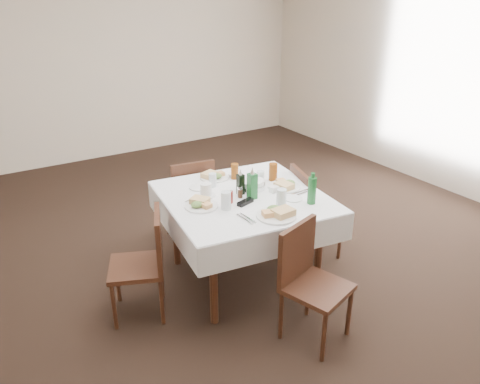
% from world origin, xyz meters
% --- Properties ---
extents(ground_plane, '(7.00, 7.00, 0.00)m').
position_xyz_m(ground_plane, '(0.00, 0.00, 0.00)').
color(ground_plane, black).
extents(room_shell, '(6.04, 7.04, 2.80)m').
position_xyz_m(room_shell, '(0.00, 0.00, 1.71)').
color(room_shell, beige).
rests_on(room_shell, ground).
extents(dining_table, '(1.38, 1.38, 0.76)m').
position_xyz_m(dining_table, '(-0.12, -0.21, 0.68)').
color(dining_table, black).
rests_on(dining_table, ground).
extents(chair_north, '(0.46, 0.46, 0.85)m').
position_xyz_m(chair_north, '(-0.21, 0.57, 0.49)').
color(chair_north, black).
rests_on(chair_north, ground).
extents(chair_south, '(0.49, 0.49, 0.83)m').
position_xyz_m(chair_south, '(-0.12, -1.02, 0.48)').
color(chair_south, black).
rests_on(chair_south, ground).
extents(chair_east, '(0.49, 0.49, 0.83)m').
position_xyz_m(chair_east, '(0.59, -0.18, 0.47)').
color(chair_east, black).
rests_on(chair_east, ground).
extents(chair_west, '(0.51, 0.51, 0.82)m').
position_xyz_m(chair_west, '(-0.96, -0.22, 0.47)').
color(chair_west, black).
rests_on(chair_west, ground).
extents(meal_north, '(0.25, 0.25, 0.05)m').
position_xyz_m(meal_north, '(-0.14, 0.24, 0.78)').
color(meal_north, white).
rests_on(meal_north, dining_table).
extents(meal_south, '(0.29, 0.29, 0.06)m').
position_xyz_m(meal_south, '(-0.11, -0.64, 0.79)').
color(meal_south, white).
rests_on(meal_south, dining_table).
extents(meal_east, '(0.27, 0.27, 0.06)m').
position_xyz_m(meal_east, '(0.25, -0.26, 0.79)').
color(meal_east, white).
rests_on(meal_east, dining_table).
extents(meal_west, '(0.25, 0.25, 0.06)m').
position_xyz_m(meal_west, '(-0.50, -0.21, 0.78)').
color(meal_west, white).
rests_on(meal_west, dining_table).
extents(side_plate_a, '(0.16, 0.16, 0.01)m').
position_xyz_m(side_plate_a, '(-0.35, 0.12, 0.77)').
color(side_plate_a, white).
rests_on(side_plate_a, dining_table).
extents(side_plate_b, '(0.14, 0.14, 0.01)m').
position_xyz_m(side_plate_b, '(0.17, -0.47, 0.77)').
color(side_plate_b, white).
rests_on(side_plate_b, dining_table).
extents(water_n, '(0.06, 0.06, 0.12)m').
position_xyz_m(water_n, '(-0.24, 0.08, 0.82)').
color(water_n, silver).
rests_on(water_n, dining_table).
extents(water_s, '(0.07, 0.07, 0.14)m').
position_xyz_m(water_s, '(0.02, -0.52, 0.83)').
color(water_s, silver).
rests_on(water_s, dining_table).
extents(water_e, '(0.06, 0.06, 0.12)m').
position_xyz_m(water_e, '(0.13, -0.08, 0.82)').
color(water_e, silver).
rests_on(water_e, dining_table).
extents(water_w, '(0.07, 0.07, 0.14)m').
position_xyz_m(water_w, '(-0.36, -0.34, 0.83)').
color(water_w, silver).
rests_on(water_w, dining_table).
extents(iced_tea_a, '(0.06, 0.06, 0.13)m').
position_xyz_m(iced_tea_a, '(0.01, 0.14, 0.83)').
color(iced_tea_a, brown).
rests_on(iced_tea_a, dining_table).
extents(iced_tea_b, '(0.07, 0.07, 0.15)m').
position_xyz_m(iced_tea_b, '(0.27, -0.07, 0.84)').
color(iced_tea_b, brown).
rests_on(iced_tea_b, dining_table).
extents(bread_basket, '(0.23, 0.23, 0.08)m').
position_xyz_m(bread_basket, '(0.01, -0.12, 0.80)').
color(bread_basket, silver).
rests_on(bread_basket, dining_table).
extents(oil_cruet_dark, '(0.05, 0.05, 0.21)m').
position_xyz_m(oil_cruet_dark, '(-0.12, -0.17, 0.85)').
color(oil_cruet_dark, black).
rests_on(oil_cruet_dark, dining_table).
extents(oil_cruet_green, '(0.06, 0.06, 0.26)m').
position_xyz_m(oil_cruet_green, '(-0.09, -0.28, 0.87)').
color(oil_cruet_green, '#1C632B').
rests_on(oil_cruet_green, dining_table).
extents(ketchup_bottle, '(0.05, 0.05, 0.11)m').
position_xyz_m(ketchup_bottle, '(-0.28, -0.26, 0.81)').
color(ketchup_bottle, maroon).
rests_on(ketchup_bottle, dining_table).
extents(salt_shaker, '(0.04, 0.04, 0.09)m').
position_xyz_m(salt_shaker, '(-0.16, -0.21, 0.81)').
color(salt_shaker, white).
rests_on(salt_shaker, dining_table).
extents(pepper_shaker, '(0.04, 0.04, 0.08)m').
position_xyz_m(pepper_shaker, '(-0.16, -0.22, 0.80)').
color(pepper_shaker, '#3C2717').
rests_on(pepper_shaker, dining_table).
extents(coffee_mug, '(0.15, 0.15, 0.11)m').
position_xyz_m(coffee_mug, '(-0.37, -0.05, 0.81)').
color(coffee_mug, white).
rests_on(coffee_mug, dining_table).
extents(sunglasses, '(0.15, 0.08, 0.03)m').
position_xyz_m(sunglasses, '(-0.19, -0.35, 0.78)').
color(sunglasses, black).
rests_on(sunglasses, dining_table).
extents(green_bottle, '(0.06, 0.06, 0.25)m').
position_xyz_m(green_bottle, '(0.24, -0.60, 0.87)').
color(green_bottle, '#1C632B').
rests_on(green_bottle, dining_table).
extents(sugar_caddy, '(0.10, 0.06, 0.05)m').
position_xyz_m(sugar_caddy, '(0.14, -0.27, 0.79)').
color(sugar_caddy, white).
rests_on(sugar_caddy, dining_table).
extents(cutlery_n, '(0.11, 0.18, 0.01)m').
position_xyz_m(cutlery_n, '(0.01, 0.15, 0.77)').
color(cutlery_n, silver).
rests_on(cutlery_n, dining_table).
extents(cutlery_s, '(0.05, 0.19, 0.01)m').
position_xyz_m(cutlery_s, '(-0.33, -0.56, 0.77)').
color(cutlery_s, silver).
rests_on(cutlery_s, dining_table).
extents(cutlery_e, '(0.21, 0.07, 0.01)m').
position_xyz_m(cutlery_e, '(0.30, -0.42, 0.77)').
color(cutlery_e, silver).
rests_on(cutlery_e, dining_table).
extents(cutlery_w, '(0.16, 0.09, 0.01)m').
position_xyz_m(cutlery_w, '(-0.49, -0.07, 0.77)').
color(cutlery_w, silver).
rests_on(cutlery_w, dining_table).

